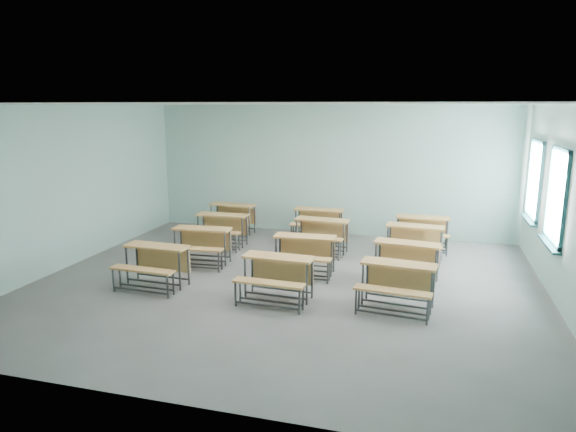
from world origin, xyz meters
name	(u,v)px	position (x,y,z in m)	size (l,w,h in m)	color
room	(290,197)	(0.08, 0.03, 1.60)	(9.04, 8.04, 3.24)	slate
desk_unit_r0c0	(154,260)	(-2.22, -0.73, 0.49)	(1.21, 0.84, 0.73)	#C38846
desk_unit_r0c1	(276,272)	(0.07, -0.79, 0.49)	(1.21, 0.84, 0.73)	#C38846
desk_unit_r0c2	(397,279)	(2.01, -0.64, 0.49)	(1.25, 0.91, 0.73)	#C38846
desk_unit_r1c0	(200,240)	(-2.00, 0.71, 0.49)	(1.22, 0.87, 0.73)	#C38846
desk_unit_r1c1	(304,249)	(0.18, 0.65, 0.49)	(1.20, 0.83, 0.73)	#C38846
desk_unit_r1c2	(406,257)	(2.08, 0.67, 0.49)	(1.26, 0.93, 0.73)	#C38846
desk_unit_r2c0	(221,225)	(-2.14, 2.09, 0.49)	(1.19, 0.81, 0.73)	#C38846
desk_unit_r2c1	(320,231)	(0.17, 2.18, 0.49)	(1.23, 0.88, 0.73)	#C38846
desk_unit_r2c2	(414,238)	(2.18, 2.11, 0.49)	(1.23, 0.88, 0.73)	#C38846
desk_unit_r3c0	(231,214)	(-2.37, 3.29, 0.49)	(1.24, 0.90, 0.73)	#C38846
desk_unit_r3c1	(318,219)	(-0.13, 3.29, 0.49)	(1.18, 0.80, 0.73)	#C38846
desk_unit_r3c2	(422,228)	(2.31, 3.06, 0.49)	(1.18, 0.79, 0.73)	#C38846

